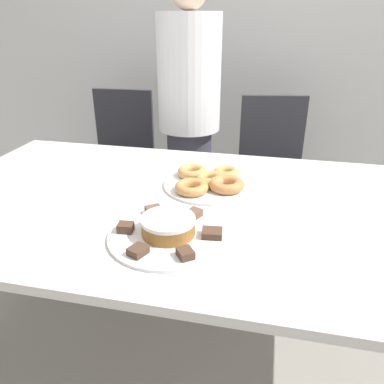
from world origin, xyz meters
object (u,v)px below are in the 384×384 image
(person_standing, at_px, (189,120))
(plate_donuts, at_px, (210,184))
(office_chair_left, at_px, (120,166))
(frosted_cake, at_px, (168,226))
(plate_cake, at_px, (169,235))
(office_chair_right, at_px, (272,179))

(person_standing, distance_m, plate_donuts, 0.76)
(person_standing, xyz_separation_m, office_chair_left, (-0.50, 0.13, -0.37))
(plate_donuts, distance_m, frosted_cake, 0.40)
(frosted_cake, bearing_deg, office_chair_left, 119.11)
(plate_donuts, bearing_deg, plate_cake, -98.22)
(frosted_cake, bearing_deg, plate_cake, 180.00)
(office_chair_right, relative_size, plate_donuts, 2.53)
(person_standing, distance_m, office_chair_right, 0.63)
(person_standing, xyz_separation_m, plate_cake, (0.19, -1.11, -0.07))
(person_standing, relative_size, office_chair_right, 1.69)
(plate_donuts, bearing_deg, frosted_cake, -98.22)
(office_chair_left, bearing_deg, frosted_cake, -63.30)
(office_chair_left, relative_size, plate_donuts, 2.53)
(office_chair_right, relative_size, plate_cake, 2.53)
(office_chair_left, bearing_deg, plate_cake, -63.30)
(office_chair_left, height_order, plate_donuts, office_chair_left)
(office_chair_right, height_order, plate_cake, office_chair_right)
(office_chair_left, height_order, frosted_cake, office_chair_left)
(plate_cake, height_order, plate_donuts, same)
(person_standing, height_order, frosted_cake, person_standing)
(person_standing, height_order, office_chair_left, person_standing)
(person_standing, bearing_deg, office_chair_left, 165.32)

